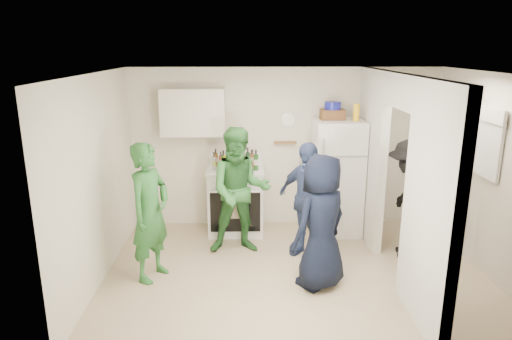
{
  "coord_description": "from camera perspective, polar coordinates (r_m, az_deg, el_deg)",
  "views": [
    {
      "loc": [
        -0.63,
        -5.3,
        2.8
      ],
      "look_at": [
        -0.49,
        0.4,
        1.25
      ],
      "focal_mm": 32.0,
      "sensor_mm": 36.0,
      "label": 1
    }
  ],
  "objects": [
    {
      "name": "fridge",
      "position": [
        7.05,
        10.05,
        -0.86
      ],
      "size": [
        0.72,
        0.7,
        1.75
      ],
      "primitive_type": "cube",
      "color": "white",
      "rests_on": "floor"
    },
    {
      "name": "floor",
      "position": [
        6.02,
        4.86,
        -12.54
      ],
      "size": [
        4.8,
        4.8,
        0.0
      ],
      "primitive_type": "plane",
      "color": "tan",
      "rests_on": "ground"
    },
    {
      "name": "partition_pier_back",
      "position": [
        6.83,
        14.16,
        1.64
      ],
      "size": [
        0.12,
        1.2,
        2.5
      ],
      "primitive_type": "cube",
      "color": "silver",
      "rests_on": "floor"
    },
    {
      "name": "person_nook",
      "position": [
        6.48,
        18.43,
        -3.45
      ],
      "size": [
        0.8,
        1.15,
        1.63
      ],
      "primitive_type": "imported",
      "rotation": [
        0.0,
        0.0,
        -1.78
      ],
      "color": "black",
      "rests_on": "floor"
    },
    {
      "name": "yellow_cup_stack_top",
      "position": [
        6.8,
        12.44,
        7.05
      ],
      "size": [
        0.09,
        0.09,
        0.25
      ],
      "primitive_type": "cylinder",
      "color": "yellow",
      "rests_on": "fridge"
    },
    {
      "name": "wall_clock",
      "position": [
        7.1,
        4.11,
        6.26
      ],
      "size": [
        0.22,
        0.02,
        0.22
      ],
      "primitive_type": "cylinder",
      "rotation": [
        1.57,
        0.0,
        0.0
      ],
      "color": "white",
      "rests_on": "wall_back"
    },
    {
      "name": "bottle_b",
      "position": [
        6.8,
        -4.1,
        1.25
      ],
      "size": [
        0.07,
        0.07,
        0.29
      ],
      "primitive_type": "cylinder",
      "color": "#234818",
      "rests_on": "stove"
    },
    {
      "name": "ceiling",
      "position": [
        5.34,
        5.47,
        11.93
      ],
      "size": [
        4.8,
        4.8,
        0.0
      ],
      "primitive_type": "plane",
      "rotation": [
        3.14,
        0.0,
        0.0
      ],
      "color": "white",
      "rests_on": "wall_back"
    },
    {
      "name": "person_denim",
      "position": [
        6.21,
        6.34,
        -3.72
      ],
      "size": [
        0.93,
        0.94,
        1.59
      ],
      "primitive_type": "imported",
      "rotation": [
        0.0,
        0.0,
        -0.8
      ],
      "color": "#364776",
      "rests_on": "floor"
    },
    {
      "name": "wicker_basket",
      "position": [
        6.88,
        9.51,
        6.87
      ],
      "size": [
        0.35,
        0.25,
        0.15
      ],
      "primitive_type": "cube",
      "color": "brown",
      "rests_on": "fridge"
    },
    {
      "name": "wall_right",
      "position": [
        6.3,
        27.4,
        -0.78
      ],
      "size": [
        0.0,
        3.4,
        3.4
      ],
      "primitive_type": "plane",
      "rotation": [
        1.57,
        0.0,
        -1.57
      ],
      "color": "silver",
      "rests_on": "floor"
    },
    {
      "name": "nook_valance",
      "position": [
        6.3,
        26.89,
        6.29
      ],
      "size": [
        0.04,
        0.82,
        0.18
      ],
      "primitive_type": "cube",
      "color": "white",
      "rests_on": "wall_right"
    },
    {
      "name": "bottle_e",
      "position": [
        7.05,
        -1.74,
        1.64
      ],
      "size": [
        0.08,
        0.08,
        0.26
      ],
      "primitive_type": "cylinder",
      "color": "silver",
      "rests_on": "stove"
    },
    {
      "name": "stove",
      "position": [
        7.05,
        -2.55,
        -3.77
      ],
      "size": [
        0.85,
        0.71,
        1.02
      ],
      "primitive_type": "cube",
      "color": "white",
      "rests_on": "floor"
    },
    {
      "name": "bottle_d",
      "position": [
        6.8,
        -2.6,
        1.38
      ],
      "size": [
        0.07,
        0.07,
        0.32
      ],
      "primitive_type": "cylinder",
      "color": "brown",
      "rests_on": "stove"
    },
    {
      "name": "partition_header",
      "position": [
        5.63,
        17.81,
        9.4
      ],
      "size": [
        0.12,
        1.0,
        0.4
      ],
      "primitive_type": "cube",
      "color": "silver",
      "rests_on": "partition_pier_back"
    },
    {
      "name": "bottle_a",
      "position": [
        6.98,
        -5.05,
        1.53
      ],
      "size": [
        0.07,
        0.07,
        0.28
      ],
      "primitive_type": "cylinder",
      "color": "brown",
      "rests_on": "stove"
    },
    {
      "name": "bottle_j",
      "position": [
        6.75,
        -0.01,
        1.26
      ],
      "size": [
        0.07,
        0.07,
        0.31
      ],
      "primitive_type": "cylinder",
      "color": "#1B4F1B",
      "rests_on": "stove"
    },
    {
      "name": "wall_back",
      "position": [
        7.19,
        3.63,
        2.74
      ],
      "size": [
        4.8,
        0.0,
        4.8
      ],
      "primitive_type": "plane",
      "rotation": [
        1.57,
        0.0,
        0.0
      ],
      "color": "silver",
      "rests_on": "floor"
    },
    {
      "name": "bottle_k",
      "position": [
        6.92,
        -4.41,
        1.29
      ],
      "size": [
        0.06,
        0.06,
        0.25
      ],
      "primitive_type": "cylinder",
      "color": "maroon",
      "rests_on": "stove"
    },
    {
      "name": "person_navy",
      "position": [
        5.41,
        8.14,
        -6.47
      ],
      "size": [
        0.94,
        0.9,
        1.63
      ],
      "primitive_type": "imported",
      "rotation": [
        0.0,
        0.0,
        -2.46
      ],
      "color": "black",
      "rests_on": "floor"
    },
    {
      "name": "bottle_i",
      "position": [
        6.98,
        -2.03,
        1.59
      ],
      "size": [
        0.08,
        0.08,
        0.28
      ],
      "primitive_type": "cylinder",
      "color": "#4B150D",
      "rests_on": "stove"
    },
    {
      "name": "blue_bowl",
      "position": [
        6.86,
        9.56,
        7.94
      ],
      "size": [
        0.24,
        0.24,
        0.11
      ],
      "primitive_type": "cylinder",
      "color": "#151994",
      "rests_on": "wicker_basket"
    },
    {
      "name": "wall_left",
      "position": [
        5.79,
        -19.15,
        -1.16
      ],
      "size": [
        0.0,
        3.4,
        3.4
      ],
      "primitive_type": "plane",
      "rotation": [
        1.57,
        0.0,
        1.57
      ],
      "color": "silver",
      "rests_on": "floor"
    },
    {
      "name": "red_cup",
      "position": [
        6.69,
        -0.75,
        0.29
      ],
      "size": [
        0.09,
        0.09,
        0.12
      ],
      "primitive_type": "cylinder",
      "color": "red",
      "rests_on": "stove"
    },
    {
      "name": "yellow_cup_stack_stove",
      "position": [
        6.66,
        -3.68,
        0.77
      ],
      "size": [
        0.09,
        0.09,
        0.25
      ],
      "primitive_type": "cylinder",
      "color": "yellow",
      "rests_on": "stove"
    },
    {
      "name": "partition_pier_front",
      "position": [
        4.83,
        20.99,
        -4.54
      ],
      "size": [
        0.12,
        1.2,
        2.5
      ],
      "primitive_type": "cube",
      "color": "silver",
      "rests_on": "floor"
    },
    {
      "name": "bottle_g",
      "position": [
        7.01,
        -0.52,
        1.55
      ],
      "size": [
        0.07,
        0.07,
        0.25
      ],
      "primitive_type": "cylinder",
      "color": "brown",
      "rests_on": "stove"
    },
    {
      "name": "bottle_h",
      "position": [
        6.75,
        -5.27,
        1.07
      ],
      "size": [
        0.06,
        0.06,
        0.28
      ],
      "primitive_type": "cylinder",
      "color": "#A1A6AD",
      "rests_on": "stove"
    },
    {
      "name": "nook_window",
      "position": [
        6.37,
        26.84,
        3.17
      ],
      "size": [
        0.03,
        0.7,
        0.8
      ],
      "primitive_type": "cube",
      "color": "black",
      "rests_on": "wall_right"
    },
    {
      "name": "spice_shelf",
      "position": [
        7.12,
        3.68,
        3.44
      ],
      "size": [
        0.35,
        0.08,
        0.03
      ],
      "primitive_type": "cube",
      "color": "olive",
      "rests_on": "wall_back"
    },
    {
      "name": "bottle_f",
      "position": [
        6.89,
        -1.04,
        1.55
      ],
      "size": [
        0.07,
        0.07,
        0.31
      ],
      "primitive_type": "cylinder",
      "color": "#184322",
      "rests_on": "stove"
    },
    {
      "name": "wall_front",
      "position": [
        3.97,
        7.93,
        -7.94
      ],
      "size": [
        4.8,
        0.0,
        4.8
      ],
      "primitive_type": "plane",
      "rotation": [
        -1.57,
        0.0,
        0.0
      ],
      "color": "silver",
      "rests_on": "floor"
    },
    {
      "name": "person_green_center",
      "position": [
        6.25,
        -2.03,
        -2.65
      ],
      "size": [
        0.89,
        0.71,
        1.77
      ],
      "primitive_type": "imported",
      "rotation": [
        0.0,
        0.0,
        0.05
      ],
      "color": "#347738",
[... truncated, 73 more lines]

